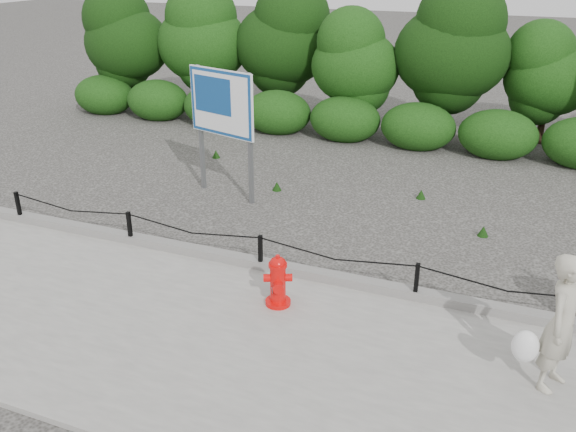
# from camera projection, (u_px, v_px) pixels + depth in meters

# --- Properties ---
(ground) EXTENTS (90.00, 90.00, 0.00)m
(ground) POSITION_uv_depth(u_px,v_px,m) (261.00, 273.00, 9.89)
(ground) COLOR #2D2B28
(ground) RESTS_ON ground
(sidewalk) EXTENTS (14.00, 4.00, 0.08)m
(sidewalk) POSITION_uv_depth(u_px,v_px,m) (199.00, 338.00, 8.18)
(sidewalk) COLOR gray
(sidewalk) RESTS_ON ground
(curb) EXTENTS (14.00, 0.22, 0.14)m
(curb) POSITION_uv_depth(u_px,v_px,m) (262.00, 264.00, 9.87)
(curb) COLOR slate
(curb) RESTS_ON sidewalk
(chain_barrier) EXTENTS (10.06, 0.06, 0.60)m
(chain_barrier) POSITION_uv_depth(u_px,v_px,m) (260.00, 248.00, 9.71)
(chain_barrier) COLOR black
(chain_barrier) RESTS_ON sidewalk
(treeline) EXTENTS (20.07, 3.44, 4.27)m
(treeline) POSITION_uv_depth(u_px,v_px,m) (405.00, 50.00, 16.44)
(treeline) COLOR black
(treeline) RESTS_ON ground
(fire_hydrant) EXTENTS (0.49, 0.49, 0.80)m
(fire_hydrant) POSITION_uv_depth(u_px,v_px,m) (278.00, 281.00, 8.73)
(fire_hydrant) COLOR red
(fire_hydrant) RESTS_ON sidewalk
(pedestrian) EXTENTS (0.81, 0.73, 1.71)m
(pedestrian) POSITION_uv_depth(u_px,v_px,m) (560.00, 325.00, 6.92)
(pedestrian) COLOR #B0AA97
(pedestrian) RESTS_ON sidewalk
(advertising_sign) EXTENTS (1.62, 0.57, 2.67)m
(advertising_sign) POSITION_uv_depth(u_px,v_px,m) (222.00, 109.00, 12.23)
(advertising_sign) COLOR slate
(advertising_sign) RESTS_ON ground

